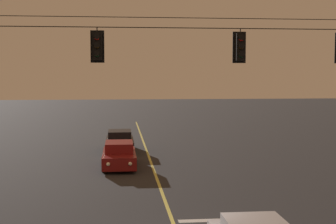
{
  "coord_description": "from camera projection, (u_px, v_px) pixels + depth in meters",
  "views": [
    {
      "loc": [
        -1.82,
        -13.33,
        5.07
      ],
      "look_at": [
        0.0,
        4.77,
        3.7
      ],
      "focal_mm": 52.11,
      "sensor_mm": 36.0,
      "label": 1
    }
  ],
  "objects": [
    {
      "name": "traffic_light_left_inner",
      "position": [
        97.0,
        46.0,
        16.8
      ],
      "size": [
        0.48,
        0.41,
        1.22
      ],
      "color": "black"
    },
    {
      "name": "stop_bar_paint",
      "position": [
        226.0,
        220.0,
        17.12
      ],
      "size": [
        3.4,
        0.36,
        0.01
      ],
      "primitive_type": "cube",
      "color": "silver",
      "rests_on": "ground"
    },
    {
      "name": "traffic_light_centre",
      "position": [
        240.0,
        47.0,
        17.3
      ],
      "size": [
        0.48,
        0.41,
        1.22
      ],
      "color": "black"
    },
    {
      "name": "lane_centre_stripe",
      "position": [
        158.0,
        181.0,
        23.48
      ],
      "size": [
        0.14,
        60.0,
        0.01
      ],
      "primitive_type": "cube",
      "color": "#D1C64C",
      "rests_on": "ground"
    },
    {
      "name": "car_oncoming_trailing",
      "position": [
        120.0,
        142.0,
        32.58
      ],
      "size": [
        1.8,
        4.42,
        1.39
      ],
      "color": "black",
      "rests_on": "ground"
    },
    {
      "name": "signal_span_assembly",
      "position": [
        171.0,
        99.0,
        17.21
      ],
      "size": [
        20.79,
        0.32,
        8.14
      ],
      "color": "#423021",
      "rests_on": "ground"
    },
    {
      "name": "car_oncoming_lead",
      "position": [
        119.0,
        155.0,
        26.99
      ],
      "size": [
        1.8,
        4.42,
        1.39
      ],
      "color": "maroon",
      "rests_on": "ground"
    }
  ]
}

